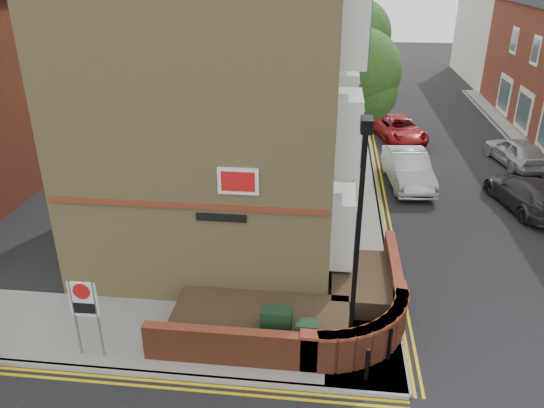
{
  "coord_description": "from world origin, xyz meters",
  "views": [
    {
      "loc": [
        0.86,
        -9.74,
        9.44
      ],
      "look_at": [
        -0.72,
        4.0,
        3.02
      ],
      "focal_mm": 35.0,
      "sensor_mm": 36.0,
      "label": 1
    }
  ],
  "objects_px": {
    "zone_sign": "(84,305)",
    "silver_car_near": "(408,168)",
    "lamppost": "(357,246)",
    "utility_cabinet_large": "(276,329)"
  },
  "relations": [
    {
      "from": "zone_sign",
      "to": "lamppost",
      "type": "bearing_deg",
      "value": 6.07
    },
    {
      "from": "silver_car_near",
      "to": "utility_cabinet_large",
      "type": "bearing_deg",
      "value": -116.98
    },
    {
      "from": "zone_sign",
      "to": "silver_car_near",
      "type": "height_order",
      "value": "zone_sign"
    },
    {
      "from": "lamppost",
      "to": "silver_car_near",
      "type": "distance_m",
      "value": 12.73
    },
    {
      "from": "lamppost",
      "to": "silver_car_near",
      "type": "relative_size",
      "value": 1.34
    },
    {
      "from": "lamppost",
      "to": "silver_car_near",
      "type": "height_order",
      "value": "lamppost"
    },
    {
      "from": "lamppost",
      "to": "zone_sign",
      "type": "relative_size",
      "value": 2.86
    },
    {
      "from": "zone_sign",
      "to": "silver_car_near",
      "type": "xyz_separation_m",
      "value": [
        9.44,
        12.84,
        -0.87
      ]
    },
    {
      "from": "lamppost",
      "to": "utility_cabinet_large",
      "type": "bearing_deg",
      "value": 176.99
    },
    {
      "from": "zone_sign",
      "to": "silver_car_near",
      "type": "relative_size",
      "value": 0.47
    }
  ]
}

